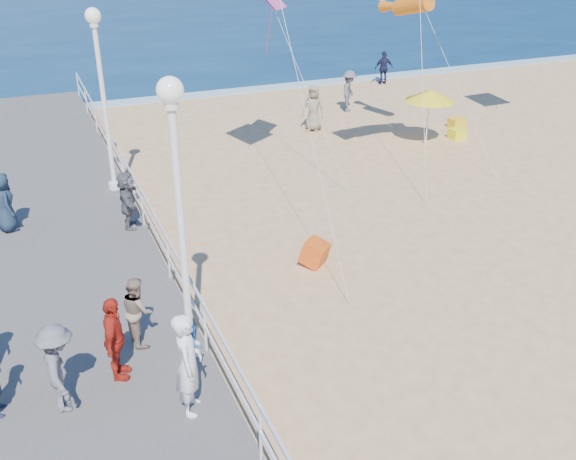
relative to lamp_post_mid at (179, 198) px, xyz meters
name	(u,v)px	position (x,y,z in m)	size (l,w,h in m)	color
ground	(425,311)	(5.35, 0.00, -3.66)	(160.00, 160.00, 0.00)	#E6B778
surf_line	(189,96)	(5.35, 20.50, -3.63)	(160.00, 1.20, 0.04)	white
boardwalk	(77,391)	(-2.15, 0.00, -3.46)	(5.00, 44.00, 0.40)	#67625D
railing	(204,313)	(0.30, 0.00, -2.41)	(0.05, 42.00, 0.55)	white
lamp_post_mid	(179,198)	(0.00, 0.00, 0.00)	(0.44, 0.44, 5.32)	white
lamp_post_far	(102,83)	(0.00, 9.00, 0.00)	(0.44, 0.44, 5.32)	white
woman_holding_toddler	(188,364)	(-0.39, -1.49, -2.31)	(0.69, 0.45, 1.90)	white
toddler_held	(194,344)	(-0.24, -1.34, -2.05)	(0.35, 0.28, 0.73)	#2F61B2
spectator_1	(137,310)	(-0.81, 0.80, -2.55)	(0.69, 0.54, 1.42)	gray
spectator_2	(59,368)	(-2.37, -0.61, -2.44)	(1.06, 0.61, 1.65)	slate
spectator_3	(115,339)	(-1.38, -0.15, -2.44)	(0.97, 0.40, 1.65)	#B42216
spectator_4	(4,202)	(-3.07, 7.14, -2.46)	(0.79, 0.51, 1.61)	#1B2B3D
spectator_5	(128,200)	(-0.05, 6.09, -2.47)	(1.46, 0.47, 1.58)	#5A5B60
beach_walker_a	(349,91)	(11.33, 15.17, -2.75)	(1.18, 0.68, 1.83)	#5C5C61
beach_walker_b	(384,68)	(15.42, 19.10, -2.82)	(0.99, 0.41, 1.69)	#1C1D3D
beach_walker_c	(313,108)	(8.66, 13.19, -2.74)	(0.90, 0.59, 1.84)	gray
box_kite	(315,255)	(3.94, 2.86, -3.36)	(0.55, 0.55, 0.60)	red
beach_umbrella	(430,96)	(11.91, 9.87, -1.75)	(1.90, 1.90, 2.14)	white
beach_chair_left	(457,134)	(13.45, 9.97, -3.46)	(0.55, 0.55, 0.40)	#FFF31A
beach_chair_right	(456,123)	(14.30, 11.19, -3.46)	(0.55, 0.55, 0.40)	yellow
kite_windsock	(413,6)	(11.36, 10.66, 1.38)	(0.56, 0.56, 2.75)	orange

